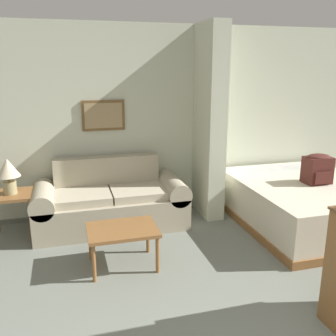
{
  "coord_description": "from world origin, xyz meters",
  "views": [
    {
      "loc": [
        -1.14,
        -1.17,
        2.04
      ],
      "look_at": [
        -0.16,
        2.34,
        1.05
      ],
      "focal_mm": 40.0,
      "sensor_mm": 36.0,
      "label": 1
    }
  ],
  "objects_px": {
    "couch": "(110,202)",
    "coffee_table": "(122,233)",
    "table_lamp": "(8,171)",
    "backpack": "(318,168)",
    "bed": "(306,203)"
  },
  "relations": [
    {
      "from": "couch",
      "to": "coffee_table",
      "type": "height_order",
      "value": "couch"
    },
    {
      "from": "table_lamp",
      "to": "backpack",
      "type": "bearing_deg",
      "value": -9.92
    },
    {
      "from": "backpack",
      "to": "bed",
      "type": "bearing_deg",
      "value": 144.16
    },
    {
      "from": "coffee_table",
      "to": "table_lamp",
      "type": "relative_size",
      "value": 1.66
    },
    {
      "from": "coffee_table",
      "to": "bed",
      "type": "distance_m",
      "value": 2.57
    },
    {
      "from": "table_lamp",
      "to": "bed",
      "type": "height_order",
      "value": "table_lamp"
    },
    {
      "from": "coffee_table",
      "to": "backpack",
      "type": "height_order",
      "value": "backpack"
    },
    {
      "from": "table_lamp",
      "to": "bed",
      "type": "bearing_deg",
      "value": -9.26
    },
    {
      "from": "couch",
      "to": "coffee_table",
      "type": "relative_size",
      "value": 2.74
    },
    {
      "from": "couch",
      "to": "backpack",
      "type": "bearing_deg",
      "value": -15.02
    },
    {
      "from": "table_lamp",
      "to": "backpack",
      "type": "height_order",
      "value": "table_lamp"
    },
    {
      "from": "couch",
      "to": "bed",
      "type": "distance_m",
      "value": 2.59
    },
    {
      "from": "couch",
      "to": "bed",
      "type": "xyz_separation_m",
      "value": [
        2.51,
        -0.64,
        -0.02
      ]
    },
    {
      "from": "couch",
      "to": "backpack",
      "type": "relative_size",
      "value": 5.08
    },
    {
      "from": "backpack",
      "to": "coffee_table",
      "type": "bearing_deg",
      "value": -171.29
    }
  ]
}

